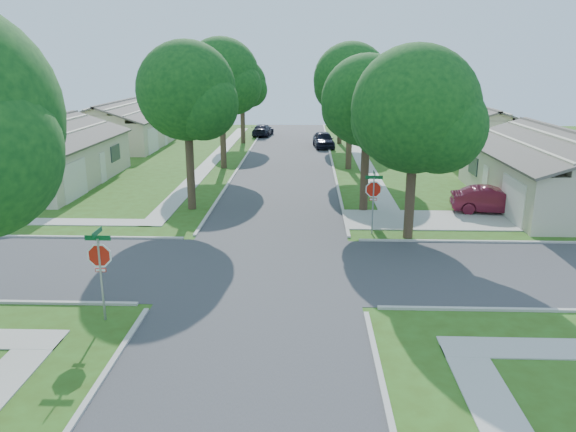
% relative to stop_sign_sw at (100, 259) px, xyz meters
% --- Properties ---
extents(ground, '(100.00, 100.00, 0.00)m').
position_rel_stop_sign_sw_xyz_m(ground, '(4.70, 4.70, -2.03)').
color(ground, '#324D15').
rests_on(ground, ground).
extents(road_ns, '(7.00, 100.00, 0.02)m').
position_rel_stop_sign_sw_xyz_m(road_ns, '(4.70, 4.70, -2.03)').
color(road_ns, '#333335').
rests_on(road_ns, ground).
extents(sidewalk_ne, '(1.20, 40.00, 0.04)m').
position_rel_stop_sign_sw_xyz_m(sidewalk_ne, '(10.80, 30.70, -2.01)').
color(sidewalk_ne, '#9E9B91').
rests_on(sidewalk_ne, ground).
extents(sidewalk_nw, '(1.20, 40.00, 0.04)m').
position_rel_stop_sign_sw_xyz_m(sidewalk_nw, '(-1.40, 30.70, -2.01)').
color(sidewalk_nw, '#9E9B91').
rests_on(sidewalk_nw, ground).
extents(driveway, '(8.80, 3.60, 0.05)m').
position_rel_stop_sign_sw_xyz_m(driveway, '(12.60, 11.80, -2.01)').
color(driveway, '#9E9B91').
rests_on(driveway, ground).
extents(stop_sign_sw, '(1.05, 0.80, 2.98)m').
position_rel_stop_sign_sw_xyz_m(stop_sign_sw, '(0.00, 0.00, 0.00)').
color(stop_sign_sw, gray).
rests_on(stop_sign_sw, ground).
extents(stop_sign_ne, '(1.05, 0.80, 2.98)m').
position_rel_stop_sign_sw_xyz_m(stop_sign_ne, '(9.40, 9.40, 0.00)').
color(stop_sign_ne, gray).
rests_on(stop_sign_ne, ground).
extents(tree_e_near, '(4.97, 4.80, 8.28)m').
position_rel_stop_sign_sw_xyz_m(tree_e_near, '(9.45, 13.71, 3.61)').
color(tree_e_near, '#38281C').
rests_on(tree_e_near, ground).
extents(tree_e_mid, '(5.59, 5.40, 9.21)m').
position_rel_stop_sign_sw_xyz_m(tree_e_mid, '(9.46, 25.71, 4.22)').
color(tree_e_mid, '#38281C').
rests_on(tree_e_mid, ground).
extents(tree_e_far, '(5.17, 5.00, 8.72)m').
position_rel_stop_sign_sw_xyz_m(tree_e_far, '(9.45, 38.71, 3.95)').
color(tree_e_far, '#38281C').
rests_on(tree_e_far, ground).
extents(tree_w_near, '(5.38, 5.20, 8.97)m').
position_rel_stop_sign_sw_xyz_m(tree_w_near, '(0.06, 13.71, 4.08)').
color(tree_w_near, '#38281C').
rests_on(tree_w_near, ground).
extents(tree_w_mid, '(5.80, 5.60, 9.56)m').
position_rel_stop_sign_sw_xyz_m(tree_w_mid, '(0.06, 25.71, 4.46)').
color(tree_w_mid, '#38281C').
rests_on(tree_w_mid, ground).
extents(tree_w_far, '(4.76, 4.60, 8.04)m').
position_rel_stop_sign_sw_xyz_m(tree_w_far, '(0.05, 38.71, 3.48)').
color(tree_w_far, '#38281C').
rests_on(tree_w_far, ground).
extents(tree_ne_corner, '(5.80, 5.60, 8.66)m').
position_rel_stop_sign_sw_xyz_m(tree_ne_corner, '(11.06, 8.91, 3.56)').
color(tree_ne_corner, '#38281C').
rests_on(tree_ne_corner, ground).
extents(house_ne_near, '(8.42, 13.60, 4.23)m').
position_rel_stop_sign_sw_xyz_m(house_ne_near, '(20.69, 15.70, -0.51)').
color(house_ne_near, beige).
rests_on(house_ne_near, ground).
extents(house_ne_far, '(8.42, 13.60, 4.23)m').
position_rel_stop_sign_sw_xyz_m(house_ne_far, '(20.69, 33.70, -0.51)').
color(house_ne_far, beige).
rests_on(house_ne_far, ground).
extents(house_nw_near, '(8.42, 13.60, 4.23)m').
position_rel_stop_sign_sw_xyz_m(house_nw_near, '(-11.29, 19.70, -0.51)').
color(house_nw_near, beige).
rests_on(house_nw_near, ground).
extents(house_nw_far, '(8.42, 13.60, 4.23)m').
position_rel_stop_sign_sw_xyz_m(house_nw_far, '(-11.29, 36.70, -0.51)').
color(house_nw_far, beige).
rests_on(house_nw_far, ground).
extents(car_driveway, '(4.40, 1.98, 1.40)m').
position_rel_stop_sign_sw_xyz_m(car_driveway, '(16.20, 13.40, -1.33)').
color(car_driveway, '#531121').
rests_on(car_driveway, ground).
extents(car_curb_east, '(2.17, 4.49, 1.48)m').
position_rel_stop_sign_sw_xyz_m(car_curb_east, '(7.79, 36.18, -1.29)').
color(car_curb_east, black).
rests_on(car_curb_east, ground).
extents(car_curb_west, '(2.29, 4.49, 1.25)m').
position_rel_stop_sign_sw_xyz_m(car_curb_west, '(1.50, 44.18, -1.41)').
color(car_curb_west, black).
rests_on(car_curb_west, ground).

